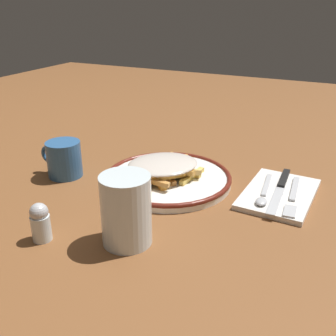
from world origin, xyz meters
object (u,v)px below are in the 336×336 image
fork (293,196)px  knife (281,186)px  plate (168,178)px  fries_heap (165,167)px  spoon (264,195)px  napkin (279,194)px  salt_shaker (40,222)px  coffee_mug (64,159)px  water_glass (126,210)px

fork → knife: size_ratio=0.84×
plate → fork: plate is taller
fries_heap → spoon: fries_heap is taller
knife → spoon: size_ratio=1.38×
napkin → plate: bearing=9.8°
spoon → salt_shaker: (0.30, 0.30, 0.02)m
napkin → coffee_mug: bearing=13.1°
fries_heap → knife: bearing=-165.3°
spoon → coffee_mug: coffee_mug is taller
salt_shaker → spoon: bearing=-135.8°
water_glass → napkin: bearing=-125.7°
plate → spoon: size_ratio=1.81×
knife → water_glass: size_ratio=1.76×
fries_heap → coffee_mug: bearing=15.9°
fork → salt_shaker: size_ratio=2.60×
napkin → water_glass: water_glass is taller
knife → coffee_mug: size_ratio=2.04×
fork → knife: (0.03, -0.03, 0.00)m
coffee_mug → water_glass: bearing=147.9°
fries_heap → fork: fries_heap is taller
napkin → fries_heap: bearing=10.4°
napkin → salt_shaker: bearing=45.2°
spoon → water_glass: water_glass is taller
napkin → water_glass: (0.20, 0.27, 0.05)m
fries_heap → water_glass: (-0.04, 0.23, 0.02)m
plate → fork: 0.26m
plate → water_glass: 0.24m
spoon → knife: bearing=-114.0°
spoon → plate: bearing=1.4°
water_glass → knife: bearing=-123.8°
fries_heap → coffee_mug: size_ratio=2.20×
water_glass → salt_shaker: 0.15m
napkin → coffee_mug: 0.47m
coffee_mug → salt_shaker: bearing=120.8°
fork → water_glass: (0.22, 0.26, 0.05)m
napkin → fork: 0.03m
plate → fries_heap: fries_heap is taller
napkin → coffee_mug: coffee_mug is taller
knife → napkin: bearing=92.0°
plate → napkin: (-0.23, -0.04, -0.01)m
spoon → water_glass: 0.30m
plate → fries_heap: (0.01, 0.00, 0.03)m
fries_heap → water_glass: 0.23m
fries_heap → spoon: bearing=-177.6°
plate → coffee_mug: (0.23, 0.07, 0.03)m
plate → water_glass: water_glass is taller
fries_heap → coffee_mug: (0.22, 0.06, 0.00)m
napkin → spoon: spoon is taller
fries_heap → fork: size_ratio=1.29×
fries_heap → salt_shaker: bearing=72.7°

